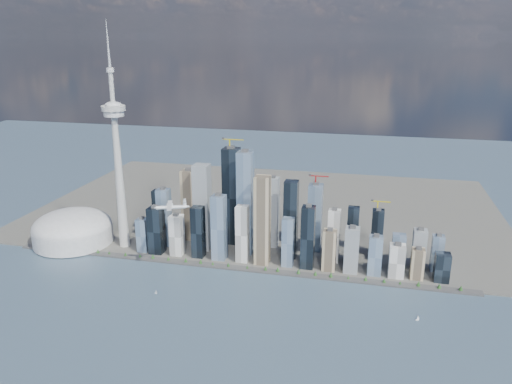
% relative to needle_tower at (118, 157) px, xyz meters
% --- Properties ---
extents(ground, '(4000.00, 4000.00, 0.00)m').
position_rel_needle_tower_xyz_m(ground, '(300.00, -310.00, -235.84)').
color(ground, '#334459').
rests_on(ground, ground).
extents(seawall, '(1100.00, 22.00, 4.00)m').
position_rel_needle_tower_xyz_m(seawall, '(300.00, -60.00, -233.84)').
color(seawall, '#383838').
rests_on(seawall, ground).
extents(land, '(1400.00, 900.00, 3.00)m').
position_rel_needle_tower_xyz_m(land, '(300.00, 390.00, -234.34)').
color(land, '#4C4C47').
rests_on(land, ground).
extents(shoreline_trees, '(960.53, 7.20, 8.80)m').
position_rel_needle_tower_xyz_m(shoreline_trees, '(300.00, -60.00, -227.06)').
color(shoreline_trees, '#3F2D1E').
rests_on(shoreline_trees, seawall).
extents(skyscraper_cluster, '(736.00, 142.00, 276.32)m').
position_rel_needle_tower_xyz_m(skyscraper_cluster, '(359.61, 26.81, -149.70)').
color(skyscraper_cluster, black).
rests_on(skyscraper_cluster, land).
extents(needle_tower, '(56.00, 56.00, 550.50)m').
position_rel_needle_tower_xyz_m(needle_tower, '(0.00, 0.00, 0.00)').
color(needle_tower, '#AEAEA8').
rests_on(needle_tower, land).
extents(dome_stadium, '(200.00, 200.00, 86.00)m').
position_rel_needle_tower_xyz_m(dome_stadium, '(-140.00, -10.00, -196.40)').
color(dome_stadium, '#B8B8B8').
rests_on(dome_stadium, land).
extents(airplane, '(74.12, 66.36, 18.68)m').
position_rel_needle_tower_xyz_m(airplane, '(188.72, -127.18, -70.02)').
color(airplane, silver).
rests_on(airplane, ground).
extents(sailboat_west, '(6.73, 3.54, 9.41)m').
position_rel_needle_tower_xyz_m(sailboat_west, '(179.64, -211.38, -232.82)').
color(sailboat_west, white).
rests_on(sailboat_west, ground).
extents(sailboat_east, '(7.57, 4.31, 10.68)m').
position_rel_needle_tower_xyz_m(sailboat_east, '(708.04, -194.19, -232.41)').
color(sailboat_east, white).
rests_on(sailboat_east, ground).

